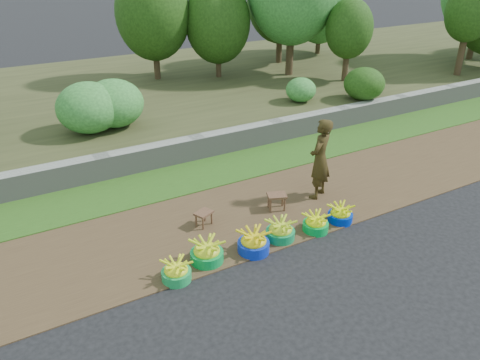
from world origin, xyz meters
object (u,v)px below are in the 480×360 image
basin_b (207,252)px  basin_f (340,214)px  basin_c (254,243)px  stool_left (204,215)px  stool_right (277,197)px  vendor_woman (320,159)px  basin_d (280,231)px  basin_e (316,223)px  basin_a (176,272)px

basin_b → basin_f: basin_b is taller
basin_c → stool_left: bearing=108.4°
stool_right → vendor_woman: size_ratio=0.27×
basin_d → basin_f: (1.28, -0.06, -0.02)m
basin_d → stool_right: bearing=60.2°
basin_e → basin_f: basin_e is taller
basin_b → stool_right: bearing=23.8°
basin_b → basin_f: 2.66m
basin_e → stool_left: basin_e is taller
basin_f → vendor_woman: bearing=76.8°
basin_c → basin_e: basin_c is taller
basin_e → stool_right: size_ratio=1.06×
basin_a → basin_f: (3.26, 0.08, 0.00)m
basin_d → basin_c: bearing=-171.8°
basin_d → vendor_woman: vendor_woman is taller
basin_b → basin_f: size_ratio=1.17×
basin_b → basin_e: (2.07, -0.13, -0.02)m
basin_b → basin_c: bearing=-9.1°
vendor_woman → basin_f: bearing=47.4°
basin_b → vendor_woman: vendor_woman is taller
stool_left → vendor_woman: bearing=-2.9°
basin_c → vendor_woman: size_ratio=0.33×
basin_c → vendor_woman: vendor_woman is taller
basin_e → stool_right: (-0.19, 0.96, 0.12)m
basin_a → basin_b: bearing=16.6°
basin_f → stool_right: bearing=130.0°
basin_d → basin_a: bearing=-176.1°
stool_left → basin_b: bearing=-113.1°
stool_left → stool_right: stool_right is taller
basin_e → basin_f: 0.59m
basin_f → stool_left: size_ratio=1.21×
basin_c → basin_e: bearing=-0.0°
basin_e → basin_b: bearing=176.5°
basin_e → vendor_woman: vendor_woman is taller
basin_c → basin_d: bearing=8.2°
basin_b → basin_d: bearing=-1.7°
basin_b → basin_e: bearing=-3.5°
vendor_woman → basin_c: bearing=-4.1°
basin_c → basin_b: bearing=170.9°
basin_a → vendor_woman: vendor_woman is taller
basin_a → basin_f: size_ratio=0.99×
basin_a → basin_d: size_ratio=0.90×
basin_c → vendor_woman: bearing=25.3°
basin_d → basin_f: 1.28m
basin_c → stool_left: size_ratio=1.41×
basin_e → stool_right: bearing=101.5°
basin_b → vendor_woman: bearing=16.6°
stool_left → stool_right: size_ratio=0.87×
basin_e → stool_left: (-1.65, 1.11, 0.08)m
vendor_woman → stool_left: bearing=-32.3°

